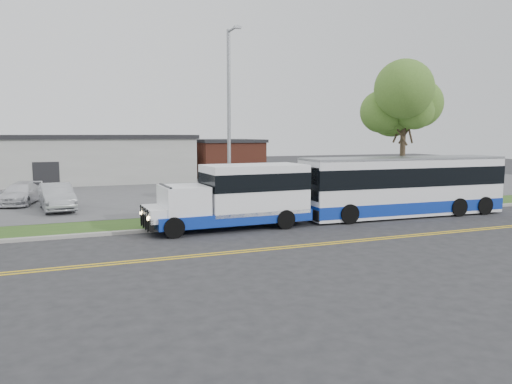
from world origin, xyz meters
name	(u,v)px	position (x,y,z in m)	size (l,w,h in m)	color
ground	(186,234)	(0.00, 0.00, 0.00)	(140.00, 140.00, 0.00)	#28282B
lane_line_north	(211,253)	(0.00, -3.85, 0.01)	(70.00, 0.12, 0.01)	gold
lane_line_south	(214,255)	(0.00, -4.15, 0.01)	(70.00, 0.12, 0.01)	gold
curb	(180,228)	(0.00, 1.10, 0.07)	(80.00, 0.30, 0.15)	#9E9B93
verge	(172,222)	(0.00, 2.90, 0.05)	(80.00, 3.30, 0.10)	#274D19
parking_lot	(132,192)	(0.00, 17.00, 0.05)	(80.00, 25.00, 0.10)	#4C4C4F
commercial_building	(47,159)	(-6.00, 27.00, 2.18)	(25.40, 10.40, 4.35)	#9E9E99
brick_wing	(225,159)	(10.50, 26.00, 1.96)	(6.30, 7.30, 3.90)	brown
tree_east	(404,104)	(14.00, 3.00, 6.20)	(5.20, 5.20, 8.33)	#32231B
streetlight_near	(229,118)	(3.00, 2.73, 5.23)	(0.35, 1.53, 9.50)	gray
shuttle_bus	(239,194)	(2.75, 0.62, 1.60)	(7.87, 2.80, 2.99)	#0E2D99
transit_bus	(403,186)	(12.22, 0.60, 1.62)	(11.61, 3.13, 3.20)	white
parked_car_a	(57,197)	(-5.28, 9.05, 0.87)	(1.62, 4.64, 1.53)	#ACAFB4
parked_car_b	(20,194)	(-7.38, 12.51, 0.75)	(1.81, 4.46, 1.30)	silver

